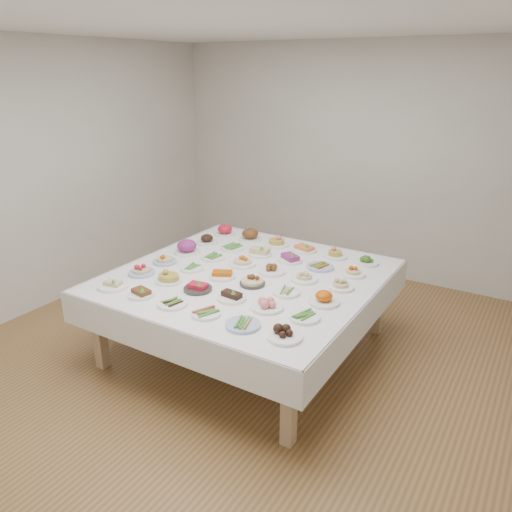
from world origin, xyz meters
The scene contains 38 objects.
room_envelope centered at (0.00, 0.00, 1.83)m, with size 5.02×5.02×2.81m.
display_table centered at (-0.08, 0.08, 0.68)m, with size 2.24×2.24×0.75m.
dish_0 centered at (-0.89, -0.74, 0.79)m, with size 0.25×0.25×0.10m.
dish_1 centered at (-0.57, -0.74, 0.79)m, with size 0.21×0.21×0.10m.
dish_2 centered at (-0.24, -0.73, 0.77)m, with size 0.23×0.23×0.05m.
dish_3 centered at (0.08, -0.73, 0.77)m, with size 0.23×0.22×0.05m.
dish_4 centered at (0.41, -0.73, 0.78)m, with size 0.25×0.25×0.06m.
dish_5 centered at (0.74, -0.72, 0.80)m, with size 0.24×0.24×0.10m.
dish_6 centered at (-0.89, -0.40, 0.81)m, with size 0.23×0.23×0.13m.
dish_7 centered at (-0.57, -0.41, 0.82)m, with size 0.23×0.23×0.15m.
dish_8 centered at (-0.25, -0.41, 0.79)m, with size 0.23×0.23×0.10m.
dish_9 centered at (0.09, -0.41, 0.79)m, with size 0.23×0.23×0.10m.
dish_10 centered at (0.41, -0.40, 0.79)m, with size 0.25×0.25×0.10m.
dish_11 centered at (0.73, -0.40, 0.77)m, with size 0.23×0.23×0.05m.
dish_12 centered at (-0.90, -0.08, 0.80)m, with size 0.22×0.22×0.11m.
dish_13 centered at (-0.57, -0.08, 0.77)m, with size 0.22×0.22×0.05m.
dish_14 centered at (-0.23, -0.08, 0.79)m, with size 0.23×0.23×0.10m.
dish_15 centered at (0.08, -0.08, 0.81)m, with size 0.24×0.24×0.13m.
dish_16 centered at (0.41, -0.09, 0.77)m, with size 0.22×0.22×0.05m.
dish_17 centered at (0.74, -0.09, 0.81)m, with size 0.24×0.24×0.13m.
dish_18 centered at (-0.89, 0.24, 0.83)m, with size 0.25×0.25×0.16m.
dish_19 centered at (-0.57, 0.24, 0.77)m, with size 0.22×0.22×0.05m.
dish_20 centered at (-0.24, 0.25, 0.81)m, with size 0.24×0.24×0.13m.
dish_21 centered at (0.09, 0.24, 0.79)m, with size 0.24×0.24×0.09m.
dish_22 centered at (0.41, 0.24, 0.80)m, with size 0.24×0.24×0.11m.
dish_23 centered at (0.74, 0.25, 0.80)m, with size 0.23×0.23×0.12m.
dish_24 centered at (-0.89, 0.58, 0.80)m, with size 0.22×0.22×0.11m.
dish_25 centered at (-0.57, 0.57, 0.77)m, with size 0.24×0.24×0.06m.
dish_26 centered at (-0.24, 0.57, 0.80)m, with size 0.23×0.23×0.11m.
dish_27 centered at (0.10, 0.57, 0.80)m, with size 0.23×0.23×0.11m.
dish_28 centered at (0.41, 0.57, 0.77)m, with size 0.25×0.25×0.06m.
dish_29 centered at (0.73, 0.57, 0.80)m, with size 0.21×0.21×0.11m.
dish_30 centered at (-0.89, 0.91, 0.81)m, with size 0.22×0.22×0.13m.
dish_31 centered at (-0.57, 0.91, 0.81)m, with size 0.23×0.23×0.13m.
dish_32 centered at (-0.24, 0.90, 0.81)m, with size 0.24×0.24×0.14m.
dish_33 centered at (0.08, 0.90, 0.80)m, with size 0.24×0.24×0.11m.
dish_34 centered at (0.41, 0.90, 0.80)m, with size 0.23×0.23×0.12m.
dish_35 centered at (0.74, 0.89, 0.78)m, with size 0.22×0.22×0.08m.
Camera 1 is at (2.14, -3.37, 2.47)m, focal length 35.00 mm.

